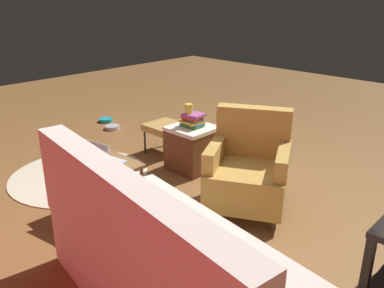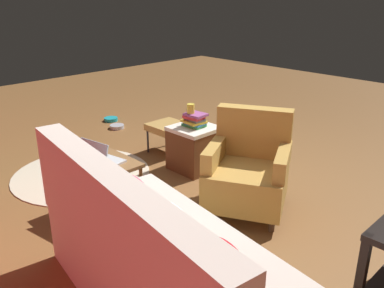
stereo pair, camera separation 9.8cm
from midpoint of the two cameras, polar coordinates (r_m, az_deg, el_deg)
ground at (r=4.19m, az=1.98°, el=-5.29°), size 12.00×12.00×0.00m
couch at (r=2.47m, az=-4.05°, el=-16.84°), size 2.00×1.11×1.00m
armchair at (r=3.60m, az=7.11°, el=-3.60°), size 0.90×0.91×0.87m
laptop_desk at (r=3.53m, az=-12.83°, el=-3.43°), size 0.56×0.44×0.48m
laptop at (r=3.46m, az=-13.47°, el=-2.05°), size 0.36×0.30×0.21m
wicker_hamper at (r=4.39m, az=-0.60°, el=-0.54°), size 0.45×0.45×0.48m
book_stack_hamper at (r=4.30m, az=-0.57°, el=3.35°), size 0.25×0.22×0.15m
yellow_mug at (r=4.27m, az=-1.12°, el=4.95°), size 0.08×0.08×0.10m
tv_remote at (r=4.43m, az=-0.81°, el=3.08°), size 0.10×0.17×0.02m
ottoman at (r=4.82m, az=-4.41°, el=2.25°), size 0.40×0.40×0.36m
circular_rug at (r=4.49m, az=-16.01°, el=-4.21°), size 1.43×1.43×0.01m
pet_bowl_steel at (r=5.86m, az=-11.52°, el=2.29°), size 0.20×0.20×0.05m
pet_bowl_teal at (r=6.21m, az=-12.39°, el=3.29°), size 0.20×0.20×0.05m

